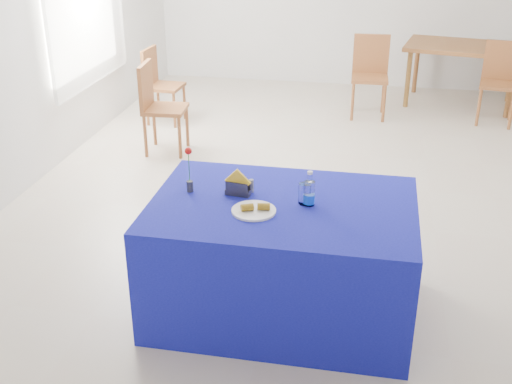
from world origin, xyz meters
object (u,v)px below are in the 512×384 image
Objects in this scene: water_bottle at (309,194)px; chair_win_a at (157,102)px; plate at (254,211)px; chair_bg_left at (370,70)px; chair_bg_right at (500,76)px; oak_table at (464,51)px; chair_win_b at (158,80)px; blue_table at (282,258)px.

water_bottle is 3.14m from chair_win_a.
chair_bg_left is at bearing 82.62° from plate.
chair_bg_left is 2.67m from chair_win_a.
water_bottle is 4.20m from chair_bg_left.
chair_bg_right is at bearing -69.01° from chair_win_a.
water_bottle reaches higher than chair_bg_right.
water_bottle reaches higher than oak_table.
plate is 4.05m from chair_win_b.
blue_table is 3.99m from chair_win_b.
water_bottle is 0.14× the size of oak_table.
chair_win_a is (-2.09, -1.66, -0.01)m from chair_bg_left.
chair_bg_right reaches higher than plate.
chair_win_b is at bearing -158.50° from oak_table.
oak_table is at bearing 129.86° from chair_bg_right.
oak_table is (1.53, 4.84, 0.30)m from blue_table.
blue_table is 3.05m from chair_win_a.
chair_bg_right reaches higher than chair_win_a.
blue_table is at bearing 44.12° from plate.
oak_table is (1.68, 4.99, -0.09)m from plate.
chair_win_b is at bearing 121.76° from water_bottle.
plate is 5.26m from oak_table.
chair_win_a is (-3.57, -1.69, -0.00)m from chair_bg_right.
blue_table is 0.48m from water_bottle.
plate is 1.22× the size of water_bottle.
oak_table is at bearing -65.02° from chair_win_b.
chair_bg_right reaches higher than blue_table.
chair_bg_right is (1.74, 4.21, -0.30)m from water_bottle.
plate is 0.30× the size of chair_win_b.
chair_bg_right is (0.36, -0.62, -0.14)m from oak_table.
chair_bg_left reaches higher than chair_win_b.
chair_bg_right is at bearing -59.63° from oak_table.
water_bottle is (0.31, 0.16, 0.06)m from plate.
chair_win_b is (-2.13, 3.45, -0.33)m from water_bottle.
chair_win_a is at bearing -145.25° from chair_bg_right.
blue_table is at bearing -146.76° from chair_win_b.
oak_table is 3.95m from chair_win_a.
chair_win_b reaches higher than oak_table.
water_bottle is 0.25× the size of chair_win_b.
chair_bg_right is (1.48, 0.03, -0.01)m from chair_bg_left.
chair_bg_left is (0.26, 4.18, -0.28)m from water_bottle.
water_bottle is at bearing 4.72° from blue_table.
plate is 0.44m from blue_table.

